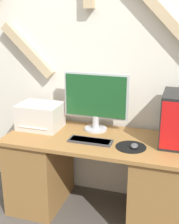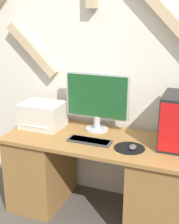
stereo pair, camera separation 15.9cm
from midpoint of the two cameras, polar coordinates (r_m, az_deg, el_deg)
name	(u,v)px [view 1 (the left image)]	position (r m, az deg, el deg)	size (l,w,h in m)	color
wall_back	(108,50)	(2.72, 1.79, 11.24)	(6.40, 0.13, 2.85)	silver
desk	(96,175)	(2.69, -0.45, -11.42)	(1.49, 0.64, 0.70)	olive
monitor	(96,99)	(2.62, -0.56, 2.38)	(0.55, 0.20, 0.50)	#B7B7BC
keyboard	(90,141)	(2.46, -1.70, -5.31)	(0.34, 0.12, 0.02)	#3D3D42
mousepad	(131,147)	(2.39, 5.68, -6.40)	(0.23, 0.23, 0.00)	black
mouse	(134,146)	(2.37, 6.29, -6.20)	(0.06, 0.08, 0.03)	#4C4C51
computer_tower	(174,118)	(2.45, 13.42, -1.17)	(0.19, 0.37, 0.40)	black
printer	(40,116)	(2.76, -10.61, -0.74)	(0.36, 0.29, 0.22)	beige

